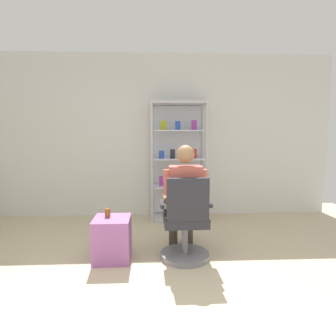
% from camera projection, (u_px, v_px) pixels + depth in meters
% --- Properties ---
extents(ground_plane, '(7.20, 7.20, 0.00)m').
position_uv_depth(ground_plane, '(154.00, 331.00, 2.10)').
color(ground_plane, '#C6B793').
extents(back_wall, '(6.00, 0.10, 2.70)m').
position_uv_depth(back_wall, '(153.00, 136.00, 4.90)').
color(back_wall, silver).
rests_on(back_wall, ground).
extents(display_cabinet_main, '(0.90, 0.45, 1.90)m').
position_uv_depth(display_cabinet_main, '(178.00, 160.00, 4.73)').
color(display_cabinet_main, '#B7B7BC').
rests_on(display_cabinet_main, ground).
extents(office_chair, '(0.56, 0.56, 0.96)m').
position_uv_depth(office_chair, '(186.00, 226.00, 3.21)').
color(office_chair, slate).
rests_on(office_chair, ground).
extents(seated_shopkeeper, '(0.49, 0.57, 1.29)m').
position_uv_depth(seated_shopkeeper, '(184.00, 195.00, 3.33)').
color(seated_shopkeeper, '#3F382D').
rests_on(seated_shopkeeper, ground).
extents(storage_crate, '(0.40, 0.41, 0.48)m').
position_uv_depth(storage_crate, '(112.00, 239.00, 3.25)').
color(storage_crate, '#9E599E').
rests_on(storage_crate, ground).
extents(tea_glass, '(0.06, 0.06, 0.10)m').
position_uv_depth(tea_glass, '(108.00, 213.00, 3.26)').
color(tea_glass, brown).
rests_on(tea_glass, storage_crate).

